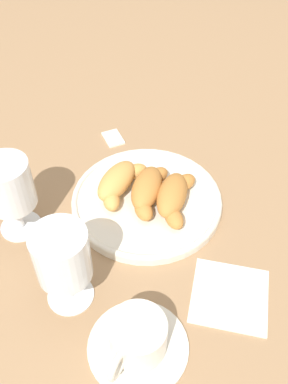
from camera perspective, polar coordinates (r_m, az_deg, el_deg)
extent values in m
plane|color=#997551|center=(0.74, 0.09, -3.27)|extent=(2.20, 2.20, 0.00)
cylinder|color=silver|center=(0.75, 0.00, -1.21)|extent=(0.26, 0.26, 0.01)
torus|color=silver|center=(0.74, 0.00, -0.82)|extent=(0.26, 0.26, 0.01)
ellipsoid|color=#D6994C|center=(0.74, -3.64, 1.53)|extent=(0.11, 0.08, 0.04)
ellipsoid|color=#D6994C|center=(0.72, -4.41, -1.38)|extent=(0.05, 0.04, 0.03)
ellipsoid|color=#D6994C|center=(0.77, -1.16, 2.75)|extent=(0.05, 0.05, 0.03)
ellipsoid|color=#BC7A38|center=(0.73, 0.00, 0.59)|extent=(0.11, 0.06, 0.04)
ellipsoid|color=#BC7A38|center=(0.70, 0.17, -2.45)|extent=(0.05, 0.04, 0.03)
ellipsoid|color=#BC7A38|center=(0.76, 1.77, 2.19)|extent=(0.05, 0.05, 0.03)
ellipsoid|color=#BC7A38|center=(0.72, 3.76, -0.39)|extent=(0.11, 0.06, 0.04)
ellipsoid|color=#BC7A38|center=(0.69, 4.03, -3.51)|extent=(0.05, 0.04, 0.03)
ellipsoid|color=#BC7A38|center=(0.75, 5.43, 1.26)|extent=(0.05, 0.05, 0.03)
cylinder|color=silver|center=(0.61, -0.80, -19.81)|extent=(0.14, 0.14, 0.01)
cylinder|color=silver|center=(0.58, -0.83, -18.57)|extent=(0.08, 0.08, 0.05)
cylinder|color=brown|center=(0.56, -0.85, -17.59)|extent=(0.07, 0.07, 0.01)
torus|color=silver|center=(0.56, -3.11, -22.14)|extent=(0.04, 0.02, 0.04)
cylinder|color=white|center=(0.65, -9.72, -13.31)|extent=(0.07, 0.07, 0.01)
cylinder|color=white|center=(0.63, -10.06, -11.90)|extent=(0.01, 0.01, 0.05)
cylinder|color=white|center=(0.57, -10.92, -8.27)|extent=(0.08, 0.08, 0.08)
cylinder|color=#E0CC4C|center=(0.57, -10.88, -8.43)|extent=(0.07, 0.07, 0.07)
cylinder|color=white|center=(0.75, -16.05, -4.32)|extent=(0.07, 0.07, 0.01)
cylinder|color=white|center=(0.73, -16.52, -2.80)|extent=(0.01, 0.01, 0.05)
cylinder|color=white|center=(0.68, -17.68, 0.98)|extent=(0.08, 0.08, 0.08)
cylinder|color=yellow|center=(0.69, -17.48, 0.30)|extent=(0.07, 0.07, 0.05)
cube|color=white|center=(0.89, -4.14, 7.27)|extent=(0.06, 0.05, 0.01)
cube|color=silver|center=(0.65, 11.36, -13.33)|extent=(0.12, 0.12, 0.01)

